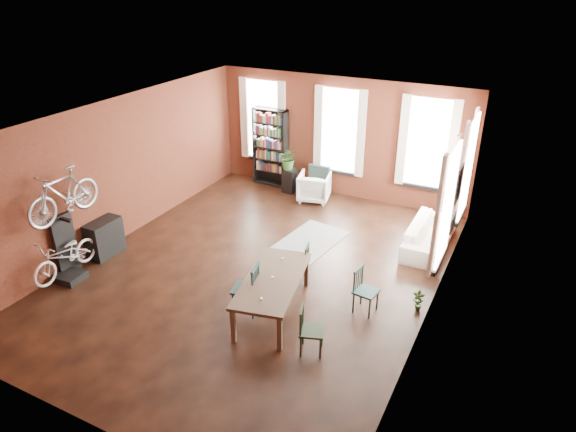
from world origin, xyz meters
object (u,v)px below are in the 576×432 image
Objects in this scene: dining_table at (273,295)px; console_table at (105,238)px; dining_chair_c at (312,330)px; bicycle_floor at (62,240)px; plant_stand at (290,181)px; dining_chair_b at (299,263)px; dining_chair_d at (366,291)px; dining_chair_a at (246,288)px; bike_trainer at (70,277)px; cream_sofa at (430,231)px; white_armchair at (314,186)px; bookshelf at (271,147)px.

console_table is at bearing 165.36° from dining_table.
bicycle_floor is (-5.24, -0.24, 0.49)m from dining_chair_c.
dining_chair_b is at bearing -61.02° from plant_stand.
plant_stand is 0.44× the size of bicycle_floor.
dining_chair_d is at bearing 5.77° from console_table.
dining_chair_a reaches higher than bike_trainer.
cream_sofa is at bearing 127.51° from dining_chair_b.
plant_stand is (-4.19, 1.39, -0.07)m from cream_sofa.
white_armchair is at bearing 70.44° from cream_sofa.
console_table is at bearing 95.40° from bike_trainer.
white_armchair is (-1.35, 3.74, 0.01)m from dining_chair_b.
white_armchair is at bearing 178.08° from dining_chair_a.
dining_table is 6.20m from bookshelf.
dining_chair_b is 0.39× the size of cream_sofa.
console_table is (-5.32, 0.86, -0.02)m from dining_chair_c.
dining_chair_a reaches higher than dining_chair_c.
cream_sofa is 2.60× the size of console_table.
dining_chair_a reaches higher than white_armchair.
white_armchair is 1.03× the size of console_table.
dining_chair_c reaches higher than plant_stand.
dining_chair_a is at bearing -5.94° from console_table.
dining_table is 4.19× the size of bike_trainer.
dining_chair_a is (-0.44, -0.20, 0.13)m from dining_table.
dining_chair_c is 6.62m from plant_stand.
bookshelf is (-2.97, 5.39, 0.74)m from dining_table.
dining_chair_d is at bearing -45.98° from bookshelf.
dining_chair_d is 1.04× the size of white_armchair.
dining_table is at bearing -2.61° from console_table.
dining_chair_a is 4.59m from cream_sofa.
bike_trainer is 0.84m from bicycle_floor.
bicycle_floor is at bearing 126.83° from cream_sofa.
bookshelf is at bearing 79.45° from bike_trainer.
dining_chair_b is (0.41, 1.35, -0.08)m from dining_chair_a.
dining_chair_c is (1.52, -0.46, -0.07)m from dining_chair_a.
bicycle_floor reaches higher than bike_trainer.
white_armchair is at bearing 58.55° from console_table.
dining_chair_a is 1.95× the size of bike_trainer.
dining_chair_c is at bearing -60.28° from plant_stand.
dining_chair_a is 0.63× the size of bicycle_floor.
bike_trainer is at bearing -100.55° from bookshelf.
dining_chair_d reaches higher than dining_chair_b.
cream_sofa is at bearing -18.37° from plant_stand.
bike_trainer is at bearing -77.56° from dining_chair_b.
dining_chair_d reaches higher than console_table.
cream_sofa is (4.95, -1.70, -0.69)m from bookshelf.
dining_chair_a is 1.18× the size of white_armchair.
dining_table is at bearing 102.23° from dining_chair_a.
bicycle_floor is (0.08, -1.10, 0.52)m from console_table.
cream_sofa is 3.08× the size of plant_stand.
bicycle_floor is (-6.15, -4.60, 0.51)m from cream_sofa.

